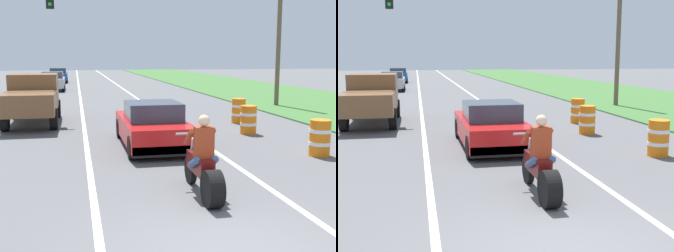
% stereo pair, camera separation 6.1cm
% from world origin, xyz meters
% --- Properties ---
extents(lane_stripe_left_solid, '(0.14, 120.00, 0.01)m').
position_xyz_m(lane_stripe_left_solid, '(-5.40, 20.00, 0.00)').
color(lane_stripe_left_solid, white).
rests_on(lane_stripe_left_solid, ground).
extents(lane_stripe_right_solid, '(0.14, 120.00, 0.01)m').
position_xyz_m(lane_stripe_right_solid, '(1.80, 20.00, 0.00)').
color(lane_stripe_right_solid, white).
rests_on(lane_stripe_right_solid, ground).
extents(lane_stripe_centre_dashed, '(0.14, 120.00, 0.01)m').
position_xyz_m(lane_stripe_centre_dashed, '(-1.80, 20.00, 0.00)').
color(lane_stripe_centre_dashed, white).
rests_on(lane_stripe_centre_dashed, ground).
extents(grass_verge_right, '(10.00, 120.00, 0.06)m').
position_xyz_m(grass_verge_right, '(11.92, 20.00, 0.03)').
color(grass_verge_right, '#3D6B33').
rests_on(grass_verge_right, ground).
extents(motorcycle_with_rider, '(0.70, 2.21, 1.62)m').
position_xyz_m(motorcycle_with_rider, '(0.30, 2.51, 0.59)').
color(motorcycle_with_rider, black).
rests_on(motorcycle_with_rider, ground).
extents(sports_car_red, '(1.84, 4.30, 1.37)m').
position_xyz_m(sports_car_red, '(0.16, 7.44, 0.63)').
color(sports_car_red, red).
rests_on(sports_car_red, ground).
extents(pickup_truck_left_lane_brown, '(2.02, 4.80, 1.98)m').
position_xyz_m(pickup_truck_left_lane_brown, '(-3.78, 12.82, 1.11)').
color(pickup_truck_left_lane_brown, brown).
rests_on(pickup_truck_left_lane_brown, ground).
extents(traffic_light_mast_near, '(3.62, 0.34, 6.00)m').
position_xyz_m(traffic_light_mast_near, '(-5.07, 13.79, 3.93)').
color(traffic_light_mast_near, gray).
rests_on(traffic_light_mast_near, ground).
extents(utility_pole_roadside, '(0.24, 0.24, 8.00)m').
position_xyz_m(utility_pole_roadside, '(8.66, 16.59, 4.00)').
color(utility_pole_roadside, brown).
rests_on(utility_pole_roadside, ground).
extents(construction_barrel_nearest, '(0.58, 0.58, 1.00)m').
position_xyz_m(construction_barrel_nearest, '(4.45, 5.26, 0.50)').
color(construction_barrel_nearest, orange).
rests_on(construction_barrel_nearest, ground).
extents(construction_barrel_mid, '(0.58, 0.58, 1.00)m').
position_xyz_m(construction_barrel_mid, '(3.86, 8.88, 0.50)').
color(construction_barrel_mid, orange).
rests_on(construction_barrel_mid, ground).
extents(construction_barrel_far, '(0.58, 0.58, 1.00)m').
position_xyz_m(construction_barrel_far, '(4.44, 11.35, 0.50)').
color(construction_barrel_far, orange).
rests_on(construction_barrel_far, ground).
extents(distant_car_far_ahead, '(1.80, 4.00, 1.50)m').
position_xyz_m(distant_car_far_ahead, '(-3.81, 30.11, 0.77)').
color(distant_car_far_ahead, '#B2B2B7').
rests_on(distant_car_far_ahead, ground).
extents(distant_car_further_ahead, '(1.80, 4.00, 1.50)m').
position_xyz_m(distant_car_further_ahead, '(-3.77, 40.87, 0.77)').
color(distant_car_further_ahead, '#194C8C').
rests_on(distant_car_further_ahead, ground).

